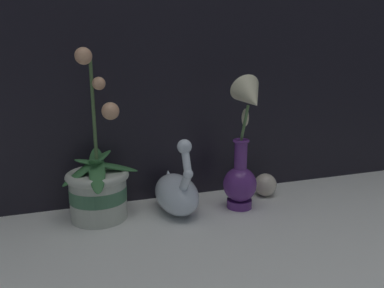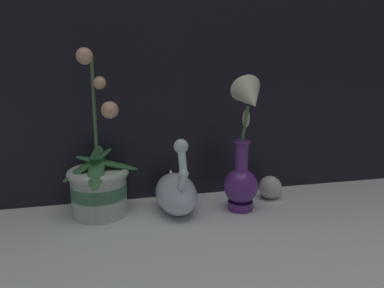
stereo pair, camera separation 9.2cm
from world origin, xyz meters
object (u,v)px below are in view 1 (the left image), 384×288
(orchid_potted_plant, at_px, (98,186))
(blue_vase, at_px, (243,157))
(swan_figurine, at_px, (176,192))
(glass_sphere, at_px, (265,185))

(orchid_potted_plant, relative_size, blue_vase, 1.18)
(orchid_potted_plant, height_order, blue_vase, orchid_potted_plant)
(swan_figurine, distance_m, glass_sphere, 0.27)
(orchid_potted_plant, bearing_deg, swan_figurine, -6.57)
(orchid_potted_plant, distance_m, swan_figurine, 0.19)
(swan_figurine, bearing_deg, glass_sphere, 5.59)
(glass_sphere, bearing_deg, swan_figurine, -174.41)
(swan_figurine, height_order, blue_vase, blue_vase)
(swan_figurine, relative_size, blue_vase, 0.61)
(swan_figurine, xyz_separation_m, blue_vase, (0.16, -0.04, 0.09))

